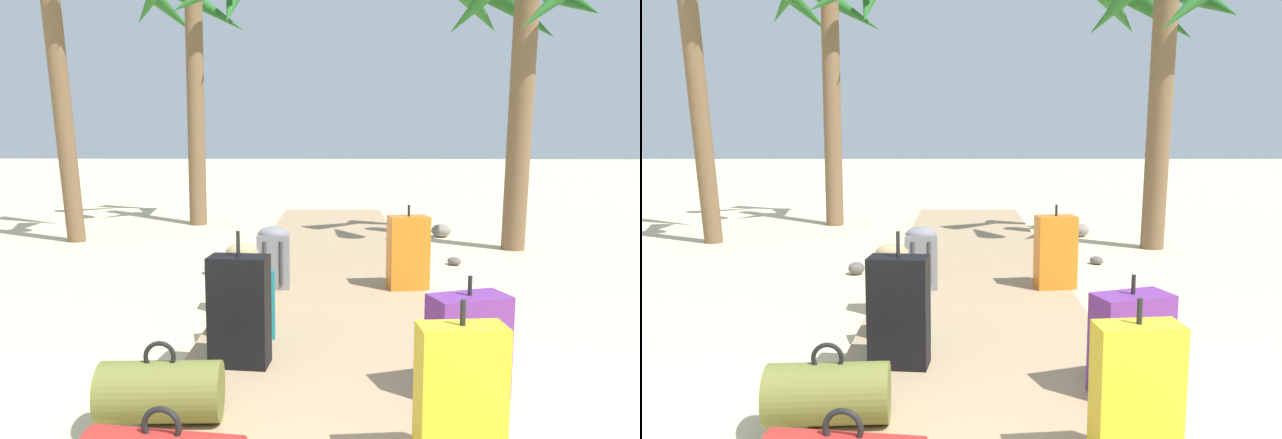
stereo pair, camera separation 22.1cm
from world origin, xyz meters
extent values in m
plane|color=beige|center=(0.00, 4.12, 0.00)|extent=(60.00, 60.00, 0.00)
cube|color=tan|center=(0.00, 5.16, 0.04)|extent=(1.80, 10.31, 0.08)
cube|color=#6B2D84|center=(0.82, 2.02, 0.37)|extent=(0.48, 0.36, 0.58)
cylinder|color=black|center=(0.82, 2.02, 0.71)|extent=(0.02, 0.02, 0.11)
cube|color=gold|center=(0.61, 1.20, 0.41)|extent=(0.38, 0.21, 0.67)
cylinder|color=black|center=(0.61, 1.20, 0.80)|extent=(0.02, 0.02, 0.11)
cube|color=orange|center=(0.75, 4.40, 0.42)|extent=(0.40, 0.28, 0.69)
cylinder|color=black|center=(0.75, 4.40, 0.82)|extent=(0.02, 0.02, 0.11)
cube|color=tan|center=(-0.72, 3.81, 0.31)|extent=(0.29, 0.22, 0.46)
ellipsoid|color=tan|center=(-0.72, 3.81, 0.54)|extent=(0.28, 0.21, 0.14)
cylinder|color=brown|center=(-0.78, 3.71, 0.31)|extent=(0.04, 0.04, 0.37)
cylinder|color=brown|center=(-0.65, 3.72, 0.31)|extent=(0.04, 0.04, 0.37)
torus|color=black|center=(-0.58, 0.95, 0.42)|extent=(0.17, 0.04, 0.16)
cylinder|color=olive|center=(-0.80, 1.67, 0.24)|extent=(0.63, 0.35, 0.31)
torus|color=black|center=(-0.80, 1.67, 0.42)|extent=(0.17, 0.03, 0.16)
cube|color=black|center=(-0.52, 2.44, 0.43)|extent=(0.39, 0.24, 0.70)
cylinder|color=black|center=(-0.52, 2.44, 0.86)|extent=(0.02, 0.02, 0.16)
cube|color=#197A7F|center=(-0.53, 2.96, 0.33)|extent=(0.36, 0.29, 0.50)
ellipsoid|color=#197A7F|center=(-0.53, 2.96, 0.58)|extent=(0.34, 0.28, 0.15)
cylinder|color=#0C3D3F|center=(-0.57, 2.84, 0.33)|extent=(0.05, 0.05, 0.40)
cylinder|color=#0C3D3F|center=(-0.42, 2.89, 0.33)|extent=(0.05, 0.05, 0.40)
cube|color=slate|center=(-0.51, 4.38, 0.34)|extent=(0.31, 0.25, 0.51)
ellipsoid|color=slate|center=(-0.51, 4.38, 0.59)|extent=(0.30, 0.23, 0.15)
cylinder|color=#3A3A3D|center=(-0.58, 4.26, 0.34)|extent=(0.04, 0.04, 0.41)
cylinder|color=#3A3A3D|center=(-0.43, 4.27, 0.34)|extent=(0.04, 0.04, 0.41)
cylinder|color=brown|center=(-3.62, 6.99, 1.89)|extent=(0.25, 0.69, 3.78)
cylinder|color=brown|center=(2.42, 6.72, 1.65)|extent=(0.30, 0.46, 3.32)
cone|color=#236023|center=(3.05, 6.82, 3.18)|extent=(0.55, 1.35, 0.86)
cone|color=#236023|center=(2.53, 7.24, 3.11)|extent=(1.11, 0.57, 0.94)
cone|color=#236023|center=(1.89, 7.14, 3.19)|extent=(1.14, 1.30, 0.85)
cylinder|color=brown|center=(-2.26, 8.91, 1.90)|extent=(0.29, 0.37, 3.81)
cone|color=#236023|center=(-1.63, 8.91, 3.60)|extent=(0.36, 1.22, 1.05)
cone|color=#236023|center=(-2.11, 9.61, 3.63)|extent=(1.44, 0.64, 1.06)
cone|color=#236023|center=(-2.83, 9.35, 3.64)|extent=(1.15, 1.35, 1.06)
ellipsoid|color=gray|center=(1.62, 7.74, 0.10)|extent=(0.38, 0.38, 0.19)
ellipsoid|color=#5B5651|center=(-1.28, 5.27, 0.07)|extent=(0.24, 0.24, 0.14)
ellipsoid|color=#5B5651|center=(1.46, 5.80, 0.05)|extent=(0.22, 0.23, 0.09)
camera|label=1|loc=(0.09, -1.25, 1.54)|focal=34.35mm
camera|label=2|loc=(-0.13, -1.26, 1.54)|focal=34.35mm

